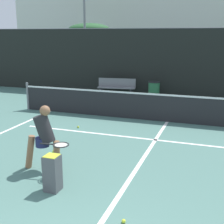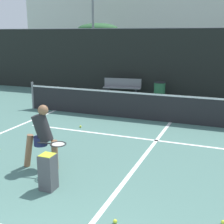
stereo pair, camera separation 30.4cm
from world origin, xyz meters
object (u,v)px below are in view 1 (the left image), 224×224
Objects in this scene: player_practicing at (44,135)px; ball_hopper at (52,172)px; courtside_bench at (117,87)px; trash_bin at (154,90)px.

ball_hopper is (0.64, -0.80, -0.41)m from player_practicing.
trash_bin is (1.79, -0.02, -0.07)m from courtside_bench.
ball_hopper is at bearing -60.00° from player_practicing.
ball_hopper is 0.39× the size of courtside_bench.
courtside_bench is at bearing 88.88° from player_practicing.
courtside_bench is at bearing 101.01° from ball_hopper.
ball_hopper is 9.24m from courtside_bench.
ball_hopper is 9.05m from trash_bin.
trash_bin reaches higher than ball_hopper.
player_practicing is 0.80× the size of courtside_bench.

